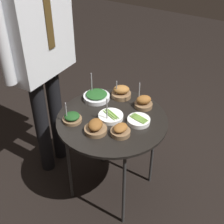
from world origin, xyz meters
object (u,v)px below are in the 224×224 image
Objects in this scene: bowl_roast_far_rim at (96,127)px; bowl_roast_near_rim at (121,92)px; bowl_asparagus_center at (111,116)px; bowl_spinach_front_left at (97,96)px; bowl_asparagus_front_right at (139,120)px; serving_cart at (112,124)px; bowl_roast_front_center at (120,130)px; waiter_figure at (37,39)px; bowl_spinach_back_right at (72,118)px; bowl_roast_back_left at (144,102)px.

bowl_roast_near_rim reaches higher than bowl_roast_far_rim.
bowl_spinach_front_left reaches higher than bowl_asparagus_center.
bowl_asparagus_center is 0.94× the size of bowl_spinach_front_left.
bowl_spinach_front_left is 1.27× the size of bowl_asparagus_front_right.
serving_cart is 5.07× the size of bowl_roast_near_rim.
waiter_figure reaches higher than bowl_roast_front_center.
bowl_asparagus_center is 0.16m from bowl_roast_far_rim.
bowl_asparagus_front_right is 0.80m from waiter_figure.
waiter_figure is (0.16, 0.35, 0.37)m from bowl_spinach_back_right.
serving_cart is 3.88× the size of bowl_spinach_front_left.
bowl_spinach_back_right is 1.01× the size of bowl_asparagus_front_right.
serving_cart is 0.25m from bowl_spinach_front_left.
serving_cart is 0.18m from bowl_roast_far_rim.
bowl_roast_far_rim is 0.98× the size of bowl_roast_near_rim.
bowl_asparagus_center reaches higher than bowl_roast_far_rim.
bowl_roast_front_center is at bearing -126.83° from bowl_spinach_front_left.
waiter_figure is at bearing 72.20° from bowl_roast_far_rim.
bowl_asparagus_center is 1.23× the size of bowl_roast_near_rim.
bowl_roast_back_left is 0.78m from waiter_figure.
serving_cart is 0.42× the size of waiter_figure.
bowl_asparagus_front_right is (-0.09, -0.36, -0.01)m from bowl_spinach_front_left.
bowl_spinach_front_left is at bearing 130.15° from bowl_roast_near_rim.
bowl_roast_far_rim is at bearing 174.11° from serving_cart.
bowl_asparagus_center is 0.96× the size of bowl_roast_back_left.
serving_cart is at bearing -91.22° from waiter_figure.
serving_cart is 0.70m from waiter_figure.
bowl_roast_near_rim is 0.08× the size of waiter_figure.
bowl_spinach_front_left is 0.32m from bowl_roast_back_left.
waiter_figure reaches higher than bowl_roast_near_rim.
waiter_figure reaches higher than bowl_spinach_back_right.
bowl_roast_far_rim reaches higher than bowl_asparagus_front_right.
bowl_roast_front_center is 0.32m from bowl_spinach_back_right.
bowl_roast_near_rim is 0.41m from bowl_spinach_back_right.
bowl_asparagus_front_right is at bearing -14.72° from bowl_roast_front_center.
bowl_roast_far_rim is at bearing 161.31° from bowl_roast_back_left.
bowl_roast_far_rim is 0.27m from bowl_asparagus_front_right.
bowl_roast_front_center is at bearing -131.34° from serving_cart.
bowl_spinach_back_right is 0.09× the size of waiter_figure.
waiter_figure is (-0.12, 0.35, 0.37)m from bowl_spinach_front_left.
bowl_asparagus_center is 1.25× the size of bowl_roast_far_rim.
bowl_spinach_front_left is 1.31× the size of bowl_roast_near_rim.
bowl_asparagus_center is 1.19× the size of bowl_spinach_back_right.
serving_cart is at bearing 152.88° from bowl_roast_back_left.
bowl_spinach_back_right reaches higher than bowl_roast_near_rim.
bowl_spinach_front_left is at bearing 32.23° from bowl_roast_far_rim.
bowl_spinach_front_left reaches higher than bowl_roast_near_rim.
bowl_roast_back_left is (0.21, -0.12, 0.02)m from bowl_asparagus_center.
bowl_roast_back_left is (0.36, -0.31, 0.01)m from bowl_spinach_back_right.
bowl_roast_far_rim is 0.77× the size of bowl_roast_back_left.
bowl_roast_near_rim is (0.11, -0.13, 0.01)m from bowl_spinach_front_left.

